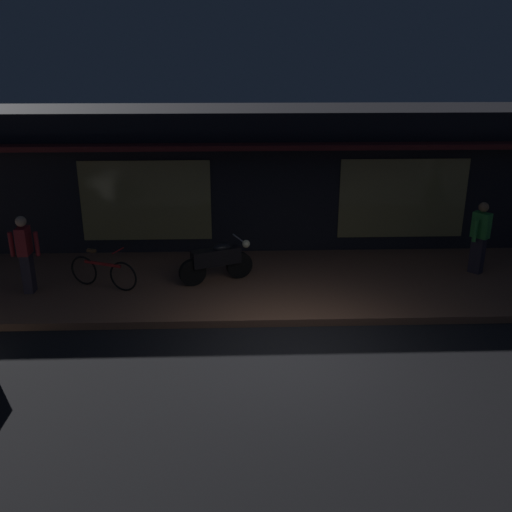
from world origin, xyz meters
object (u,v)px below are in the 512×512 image
at_px(motorcycle, 218,260).
at_px(person_photographer, 25,253).
at_px(bicycle_parked, 103,272).
at_px(person_bystander, 480,236).

relative_size(motorcycle, person_photographer, 0.97).
xyz_separation_m(bicycle_parked, person_bystander, (8.40, 0.61, 0.52)).
bearing_deg(person_photographer, motorcycle, 6.48).
xyz_separation_m(bicycle_parked, person_photographer, (-1.53, -0.16, 0.52)).
bearing_deg(person_photographer, bicycle_parked, 6.16).
distance_m(motorcycle, bicycle_parked, 2.48).
bearing_deg(person_bystander, person_photographer, -175.56).
height_order(person_photographer, person_bystander, same).
distance_m(bicycle_parked, person_photographer, 1.62).
height_order(bicycle_parked, person_bystander, person_bystander).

